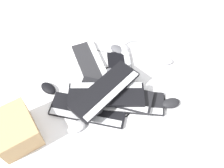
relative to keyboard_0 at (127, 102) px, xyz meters
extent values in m
plane|color=white|center=(-0.08, 0.03, -0.01)|extent=(3.20, 3.20, 0.00)
cube|color=black|center=(0.00, 0.00, 0.00)|extent=(0.46, 0.35, 0.02)
cube|color=silver|center=(0.03, -0.05, 0.01)|extent=(0.38, 0.24, 0.01)
cube|color=black|center=(-0.12, 0.12, 0.00)|extent=(0.39, 0.44, 0.02)
cube|color=#B2B5BA|center=(-0.07, 0.15, 0.01)|extent=(0.29, 0.35, 0.01)
cube|color=#232326|center=(-0.33, 0.09, 0.00)|extent=(0.45, 0.37, 0.02)
cube|color=silver|center=(-0.29, 0.14, 0.01)|extent=(0.37, 0.27, 0.01)
cube|color=black|center=(-0.16, -0.17, 0.00)|extent=(0.46, 0.31, 0.02)
cube|color=#B2B5BA|center=(-0.14, -0.22, 0.01)|extent=(0.40, 0.19, 0.01)
cube|color=black|center=(-0.08, -0.01, 0.03)|extent=(0.46, 0.28, 0.02)
cube|color=silver|center=(-0.06, -0.07, 0.04)|extent=(0.41, 0.17, 0.01)
cube|color=black|center=(-0.11, -0.06, 0.06)|extent=(0.45, 0.37, 0.02)
cube|color=#B2B5BA|center=(-0.14, -0.01, 0.07)|extent=(0.37, 0.27, 0.01)
cube|color=black|center=(-0.12, -0.05, 0.09)|extent=(0.21, 0.46, 0.02)
cube|color=silver|center=(-0.07, -0.06, 0.10)|extent=(0.10, 0.42, 0.01)
ellipsoid|color=#B7B7BC|center=(0.04, 0.41, 0.01)|extent=(0.13, 0.10, 0.04)
ellipsoid|color=silver|center=(-0.15, -0.29, 0.01)|extent=(0.10, 0.13, 0.04)
ellipsoid|color=black|center=(-0.45, -0.19, 0.01)|extent=(0.12, 0.07, 0.04)
ellipsoid|color=#4C4C51|center=(-0.27, 0.31, 0.01)|extent=(0.11, 0.07, 0.04)
ellipsoid|color=#4C4C51|center=(-0.17, 0.10, 0.04)|extent=(0.13, 0.11, 0.04)
ellipsoid|color=black|center=(0.22, 0.14, 0.01)|extent=(0.12, 0.13, 0.04)
ellipsoid|color=#B7B7BC|center=(-0.24, 0.33, 0.01)|extent=(0.12, 0.12, 0.04)
ellipsoid|color=black|center=(-0.12, -0.16, 0.04)|extent=(0.13, 0.10, 0.04)
cylinder|color=black|center=(0.17, 0.15, -0.01)|extent=(0.04, 0.05, 0.01)
cylinder|color=black|center=(0.18, 0.11, -0.01)|extent=(0.02, 0.05, 0.01)
cylinder|color=black|center=(0.14, 0.08, -0.01)|extent=(0.07, 0.03, 0.01)
cylinder|color=black|center=(0.08, 0.03, -0.01)|extent=(0.05, 0.09, 0.01)
cylinder|color=black|center=(0.05, -0.05, -0.01)|extent=(0.02, 0.06, 0.01)
cylinder|color=black|center=(0.01, -0.10, -0.01)|extent=(0.08, 0.05, 0.01)
cylinder|color=black|center=(-0.08, -0.09, -0.01)|extent=(0.10, 0.07, 0.01)
cylinder|color=black|center=(-0.17, -0.04, -0.01)|extent=(0.08, 0.04, 0.01)
cylinder|color=black|center=(-0.23, 0.02, -0.01)|extent=(0.05, 0.10, 0.01)
cylinder|color=black|center=(-0.25, 0.11, -0.01)|extent=(0.02, 0.08, 0.01)
cylinder|color=black|center=(-0.23, 0.17, -0.01)|extent=(0.06, 0.06, 0.01)
sphere|color=black|center=(0.16, 0.18, -0.01)|extent=(0.01, 0.01, 0.01)
sphere|color=black|center=(0.19, 0.13, -0.01)|extent=(0.01, 0.01, 0.01)
sphere|color=black|center=(0.17, 0.09, -0.01)|extent=(0.01, 0.01, 0.01)
sphere|color=black|center=(0.10, 0.07, -0.01)|extent=(0.01, 0.01, 0.01)
sphere|color=black|center=(0.06, -0.01, -0.01)|extent=(0.01, 0.01, 0.01)
sphere|color=black|center=(0.05, -0.08, -0.01)|extent=(0.01, 0.01, 0.01)
sphere|color=black|center=(-0.03, -0.12, -0.01)|extent=(0.01, 0.01, 0.01)
sphere|color=black|center=(-0.13, -0.06, -0.01)|extent=(0.01, 0.01, 0.01)
sphere|color=black|center=(-0.21, -0.03, -0.01)|extent=(0.01, 0.01, 0.01)
sphere|color=black|center=(-0.25, 0.07, -0.01)|extent=(0.01, 0.01, 0.01)
sphere|color=black|center=(-0.26, 0.14, -0.01)|extent=(0.01, 0.01, 0.01)
sphere|color=black|center=(-0.20, 0.19, -0.01)|extent=(0.01, 0.01, 0.01)
cylinder|color=#59595B|center=(-0.43, 0.19, -0.01)|extent=(0.04, 0.09, 0.01)
cylinder|color=#59595B|center=(-0.39, 0.24, -0.01)|extent=(0.06, 0.02, 0.01)
cylinder|color=#59595B|center=(-0.33, 0.26, -0.01)|extent=(0.06, 0.03, 0.01)
cylinder|color=#59595B|center=(-0.29, 0.31, -0.01)|extent=(0.04, 0.09, 0.01)
cylinder|color=#59595B|center=(-0.26, 0.40, -0.01)|extent=(0.04, 0.08, 0.01)
cylinder|color=#59595B|center=(-0.20, 0.47, -0.01)|extent=(0.08, 0.07, 0.01)
sphere|color=#59595B|center=(-0.45, 0.15, -0.01)|extent=(0.01, 0.01, 0.01)
sphere|color=#59595B|center=(-0.42, 0.23, -0.01)|extent=(0.01, 0.01, 0.01)
sphere|color=#59595B|center=(-0.36, 0.25, -0.01)|extent=(0.01, 0.01, 0.01)
sphere|color=#59595B|center=(-0.30, 0.27, -0.01)|extent=(0.01, 0.01, 0.01)
sphere|color=#59595B|center=(-0.27, 0.35, -0.01)|extent=(0.01, 0.01, 0.01)
sphere|color=#59595B|center=(-0.24, 0.44, -0.01)|extent=(0.01, 0.01, 0.01)
sphere|color=#59595B|center=(-0.17, 0.50, -0.01)|extent=(0.01, 0.01, 0.01)
cube|color=tan|center=(-0.38, -0.51, 0.07)|extent=(0.31, 0.29, 0.16)
camera|label=1|loc=(0.34, -0.66, 1.30)|focal=40.00mm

